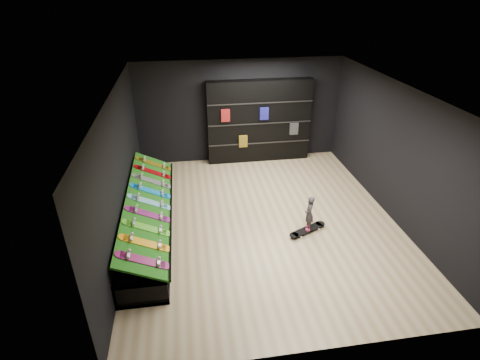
{
  "coord_description": "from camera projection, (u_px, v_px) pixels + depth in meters",
  "views": [
    {
      "loc": [
        -1.62,
        -7.02,
        4.93
      ],
      "look_at": [
        -0.5,
        0.2,
        1.0
      ],
      "focal_mm": 28.0,
      "sensor_mm": 36.0,
      "label": 1
    }
  ],
  "objects": [
    {
      "name": "display_board_1",
      "position": [
        145.0,
        243.0,
        6.74
      ],
      "size": [
        0.93,
        0.22,
        0.5
      ],
      "primitive_type": null,
      "rotation": [
        0.0,
        0.44,
        0.0
      ],
      "color": "yellow",
      "rests_on": "turf_ramp"
    },
    {
      "name": "display_board_4",
      "position": [
        150.0,
        202.0,
        7.98
      ],
      "size": [
        0.93,
        0.22,
        0.5
      ],
      "primitive_type": null,
      "rotation": [
        0.0,
        0.44,
        0.0
      ],
      "color": "#0CB2E5",
      "rests_on": "turf_ramp"
    },
    {
      "name": "floor_skateboard",
      "position": [
        307.0,
        231.0,
        8.24
      ],
      "size": [
        0.98,
        0.61,
        0.09
      ],
      "primitive_type": null,
      "rotation": [
        0.0,
        0.0,
        0.44
      ],
      "color": "black",
      "rests_on": "ground"
    },
    {
      "name": "display_board_3",
      "position": [
        148.0,
        214.0,
        7.57
      ],
      "size": [
        0.93,
        0.22,
        0.5
      ],
      "primitive_type": null,
      "rotation": [
        0.0,
        0.44,
        0.0
      ],
      "color": "#2626BF",
      "rests_on": "turf_ramp"
    },
    {
      "name": "ceiling",
      "position": [
        267.0,
        92.0,
        7.24
      ],
      "size": [
        6.0,
        7.0,
        0.01
      ],
      "primitive_type": "cube",
      "color": "white",
      "rests_on": "ground"
    },
    {
      "name": "wall_back",
      "position": [
        240.0,
        111.0,
        11.0
      ],
      "size": [
        6.0,
        0.02,
        3.0
      ],
      "primitive_type": "cube",
      "color": "black",
      "rests_on": "ground"
    },
    {
      "name": "display_board_2",
      "position": [
        147.0,
        228.0,
        7.15
      ],
      "size": [
        0.93,
        0.22,
        0.5
      ],
      "primitive_type": null,
      "rotation": [
        0.0,
        0.44,
        0.0
      ],
      "color": "green",
      "rests_on": "turf_ramp"
    },
    {
      "name": "floor",
      "position": [
        263.0,
        220.0,
        8.66
      ],
      "size": [
        6.0,
        7.0,
        0.01
      ],
      "primitive_type": "cube",
      "color": "tan",
      "rests_on": "ground"
    },
    {
      "name": "display_board_8",
      "position": [
        154.0,
        164.0,
        9.63
      ],
      "size": [
        0.93,
        0.22,
        0.5
      ],
      "primitive_type": null,
      "rotation": [
        0.0,
        0.44,
        0.0
      ],
      "color": "yellow",
      "rests_on": "turf_ramp"
    },
    {
      "name": "child",
      "position": [
        308.0,
        220.0,
        8.1
      ],
      "size": [
        0.17,
        0.21,
        0.48
      ],
      "primitive_type": "imported",
      "rotation": [
        0.0,
        0.0,
        -1.8
      ],
      "color": "black",
      "rests_on": "floor_skateboard"
    },
    {
      "name": "wall_right",
      "position": [
        396.0,
        153.0,
        8.36
      ],
      "size": [
        0.02,
        7.0,
        3.0
      ],
      "primitive_type": "cube",
      "color": "black",
      "rests_on": "ground"
    },
    {
      "name": "display_rack",
      "position": [
        149.0,
        221.0,
        8.2
      ],
      "size": [
        0.9,
        4.5,
        0.5
      ],
      "primitive_type": null,
      "color": "black",
      "rests_on": "ground"
    },
    {
      "name": "wall_left",
      "position": [
        119.0,
        172.0,
        7.55
      ],
      "size": [
        0.02,
        7.0,
        3.0
      ],
      "primitive_type": "cube",
      "color": "black",
      "rests_on": "ground"
    },
    {
      "name": "display_board_6",
      "position": [
        152.0,
        181.0,
        8.81
      ],
      "size": [
        0.93,
        0.22,
        0.5
      ],
      "primitive_type": null,
      "rotation": [
        0.0,
        0.44,
        0.0
      ],
      "color": "black",
      "rests_on": "turf_ramp"
    },
    {
      "name": "display_board_7",
      "position": [
        153.0,
        172.0,
        9.22
      ],
      "size": [
        0.93,
        0.22,
        0.5
      ],
      "primitive_type": null,
      "rotation": [
        0.0,
        0.44,
        0.0
      ],
      "color": "red",
      "rests_on": "turf_ramp"
    },
    {
      "name": "display_board_0",
      "position": [
        143.0,
        260.0,
        6.32
      ],
      "size": [
        0.93,
        0.22,
        0.5
      ],
      "primitive_type": null,
      "rotation": [
        0.0,
        0.44,
        0.0
      ],
      "color": "#E5198C",
      "rests_on": "turf_ramp"
    },
    {
      "name": "wall_front",
      "position": [
        321.0,
        275.0,
        4.91
      ],
      "size": [
        6.0,
        0.02,
        3.0
      ],
      "primitive_type": "cube",
      "color": "black",
      "rests_on": "ground"
    },
    {
      "name": "display_board_5",
      "position": [
        151.0,
        191.0,
        8.39
      ],
      "size": [
        0.93,
        0.22,
        0.5
      ],
      "primitive_type": null,
      "rotation": [
        0.0,
        0.44,
        0.0
      ],
      "color": "blue",
      "rests_on": "turf_ramp"
    },
    {
      "name": "turf_ramp",
      "position": [
        149.0,
        203.0,
        7.99
      ],
      "size": [
        0.92,
        4.5,
        0.46
      ],
      "primitive_type": "cube",
      "rotation": [
        0.0,
        0.44,
        0.0
      ],
      "color": "#14550D",
      "rests_on": "display_rack"
    },
    {
      "name": "back_shelving",
      "position": [
        259.0,
        121.0,
        11.05
      ],
      "size": [
        3.06,
        0.36,
        2.44
      ],
      "primitive_type": "cube",
      "color": "black",
      "rests_on": "ground"
    }
  ]
}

